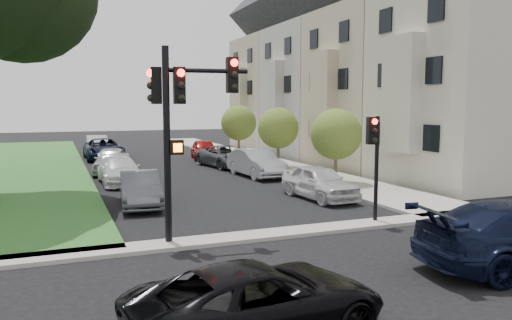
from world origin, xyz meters
name	(u,v)px	position (x,y,z in m)	size (l,w,h in m)	color
ground	(324,251)	(0.00, 0.00, 0.00)	(140.00, 140.00, 0.00)	black
grass_strip	(18,166)	(-9.00, 24.00, 0.06)	(8.00, 44.00, 0.12)	#2A6427
sidewalk_right	(245,157)	(6.75, 24.00, 0.06)	(3.50, 44.00, 0.12)	gray
sidewalk_cross	(292,232)	(0.00, 2.00, 0.06)	(60.00, 1.00, 0.12)	gray
house_a	(465,45)	(12.45, 8.00, 6.93)	(7.70, 7.55, 15.97)	silver
house_b	(376,59)	(12.45, 15.50, 6.93)	(7.70, 7.55, 15.97)	tan
house_c	(318,67)	(12.45, 23.00, 6.93)	(7.70, 7.55, 15.97)	beige
house_d	(278,73)	(12.45, 30.50, 6.93)	(7.70, 7.55, 15.97)	#A39D89
small_tree_a	(336,134)	(6.20, 9.80, 2.55)	(2.55, 2.55, 3.83)	brown
small_tree_b	(278,128)	(6.20, 16.69, 2.56)	(2.57, 2.57, 3.85)	brown
small_tree_c	(239,123)	(6.20, 23.93, 2.65)	(2.66, 2.66, 3.99)	brown
traffic_signal_main	(182,109)	(-3.36, 2.24, 3.84)	(2.73, 0.71, 5.57)	black
traffic_signal_secondary	(374,149)	(3.07, 2.19, 2.52)	(0.48, 0.39, 3.61)	black
car_cross_near	(259,300)	(-3.56, -3.97, 0.64)	(2.12, 4.59, 1.28)	black
car_parked_0	(319,182)	(3.63, 6.82, 0.72)	(1.71, 4.25, 1.45)	silver
car_parked_1	(256,163)	(3.64, 14.03, 0.78)	(1.65, 4.74, 1.56)	#999BA0
car_parked_2	(226,156)	(3.47, 18.88, 0.69)	(2.29, 4.96, 1.38)	#3F4247
car_parked_3	(204,149)	(3.52, 24.11, 0.74)	(1.74, 4.33, 1.47)	maroon
car_parked_5	(140,189)	(-3.68, 8.08, 0.69)	(1.46, 4.19, 1.38)	#3F4247
car_parked_6	(119,170)	(-3.74, 14.25, 0.69)	(1.93, 4.74, 1.38)	silver
car_parked_7	(111,160)	(-3.72, 18.46, 0.76)	(1.80, 4.48, 1.53)	#999BA0
car_parked_8	(104,149)	(-3.45, 26.42, 0.78)	(2.60, 5.64, 1.57)	black
car_parked_9	(97,145)	(-3.55, 31.03, 0.75)	(1.60, 4.58, 1.51)	silver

